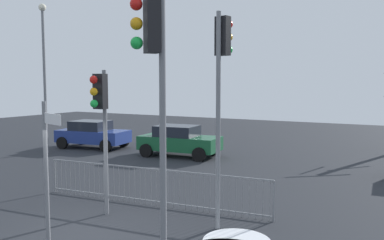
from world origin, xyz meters
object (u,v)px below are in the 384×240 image
at_px(traffic_light_mid_right, 101,110).
at_px(car_green_far, 179,140).
at_px(direction_sign_post, 47,166).
at_px(traffic_light_foreground_left, 154,74).
at_px(car_blue_trailing, 92,134).
at_px(street_lamp, 44,64).
at_px(traffic_light_mid_left, 222,72).

relative_size(traffic_light_mid_right, car_green_far, 0.97).
bearing_deg(direction_sign_post, traffic_light_foreground_left, 9.14).
relative_size(car_green_far, car_blue_trailing, 0.99).
bearing_deg(traffic_light_foreground_left, direction_sign_post, 33.47).
height_order(traffic_light_mid_right, car_green_far, traffic_light_mid_right).
bearing_deg(street_lamp, traffic_light_foreground_left, -34.72).
bearing_deg(traffic_light_mid_right, car_green_far, -74.68).
bearing_deg(direction_sign_post, traffic_light_mid_left, 62.91).
bearing_deg(car_green_far, car_blue_trailing, 175.89).
xyz_separation_m(car_green_far, street_lamp, (-6.32, -2.38, 3.68)).
relative_size(traffic_light_mid_left, car_green_far, 1.30).
distance_m(traffic_light_foreground_left, direction_sign_post, 3.60).
relative_size(traffic_light_mid_right, street_lamp, 0.52).
height_order(traffic_light_foreground_left, car_green_far, traffic_light_foreground_left).
distance_m(traffic_light_mid_right, direction_sign_post, 2.34).
bearing_deg(street_lamp, car_green_far, 20.64).
xyz_separation_m(traffic_light_mid_right, car_blue_trailing, (-8.04, 8.31, -2.03)).
bearing_deg(traffic_light_mid_right, traffic_light_mid_left, -168.90).
xyz_separation_m(traffic_light_foreground_left, street_lamp, (-12.36, 8.56, 0.83)).
bearing_deg(car_blue_trailing, traffic_light_mid_right, -53.77).
bearing_deg(car_green_far, street_lamp, -164.81).
relative_size(traffic_light_mid_right, direction_sign_post, 1.23).
xyz_separation_m(traffic_light_mid_right, street_lamp, (-8.99, 6.06, 1.65)).
height_order(direction_sign_post, car_green_far, direction_sign_post).
bearing_deg(traffic_light_mid_left, car_green_far, 136.65).
relative_size(traffic_light_mid_left, traffic_light_mid_right, 1.34).
height_order(traffic_light_mid_left, direction_sign_post, traffic_light_mid_left).
relative_size(direction_sign_post, street_lamp, 0.42).
xyz_separation_m(traffic_light_foreground_left, car_green_far, (-6.04, 10.94, -2.85)).
xyz_separation_m(traffic_light_mid_right, traffic_light_foreground_left, (3.36, -2.51, 0.82)).
distance_m(car_green_far, street_lamp, 7.69).
xyz_separation_m(traffic_light_mid_left, street_lamp, (-12.06, 5.32, 0.71)).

